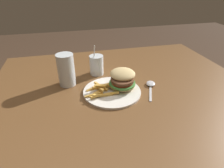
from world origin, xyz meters
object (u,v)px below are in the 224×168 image
at_px(meal_plate_near, 117,85).
at_px(spoon, 151,85).
at_px(beer_glass, 66,71).
at_px(juice_glass, 97,65).

bearing_deg(meal_plate_near, spoon, 2.13).
distance_m(meal_plate_near, beer_glass, 0.25).
distance_m(meal_plate_near, juice_glass, 0.20).
bearing_deg(juice_glass, beer_glass, -153.78).
bearing_deg(spoon, beer_glass, 97.86).
relative_size(meal_plate_near, spoon, 1.58).
height_order(beer_glass, juice_glass, juice_glass).
bearing_deg(meal_plate_near, juice_glass, 107.41).
distance_m(juice_glass, spoon, 0.30).
xyz_separation_m(meal_plate_near, spoon, (0.17, 0.01, -0.02)).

